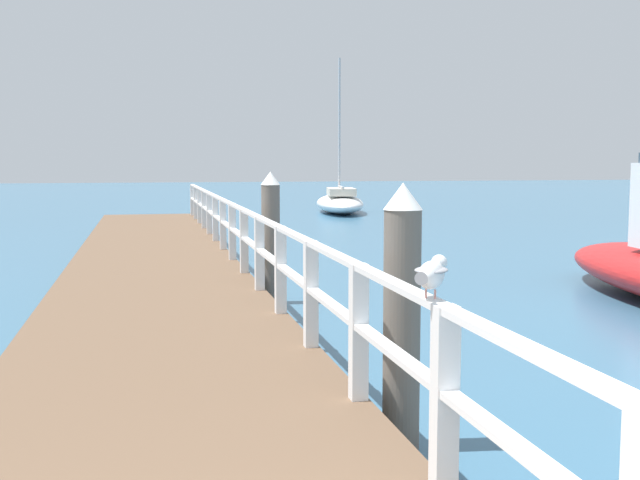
% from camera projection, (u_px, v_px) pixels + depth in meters
% --- Properties ---
extents(pier_deck, '(2.83, 24.62, 0.45)m').
position_uv_depth(pier_deck, '(155.00, 275.00, 13.34)').
color(pier_deck, brown).
rests_on(pier_deck, ground_plane).
extents(pier_railing, '(0.12, 23.14, 0.99)m').
position_uv_depth(pier_railing, '(232.00, 225.00, 13.55)').
color(pier_railing, white).
rests_on(pier_railing, pier_deck).
extents(dock_piling_near, '(0.29, 0.29, 2.01)m').
position_uv_depth(dock_piling_near, '(402.00, 316.00, 5.82)').
color(dock_piling_near, '#6B6056').
rests_on(dock_piling_near, ground_plane).
extents(dock_piling_far, '(0.29, 0.29, 2.01)m').
position_uv_depth(dock_piling_far, '(271.00, 237.00, 11.82)').
color(dock_piling_far, '#6B6056').
rests_on(dock_piling_far, ground_plane).
extents(seagull_foreground, '(0.31, 0.42, 0.21)m').
position_uv_depth(seagull_foreground, '(432.00, 273.00, 4.14)').
color(seagull_foreground, white).
rests_on(seagull_foreground, pier_railing).
extents(boat_5, '(2.95, 6.50, 6.47)m').
position_uv_depth(boat_5, '(340.00, 202.00, 32.82)').
color(boat_5, white).
rests_on(boat_5, ground_plane).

